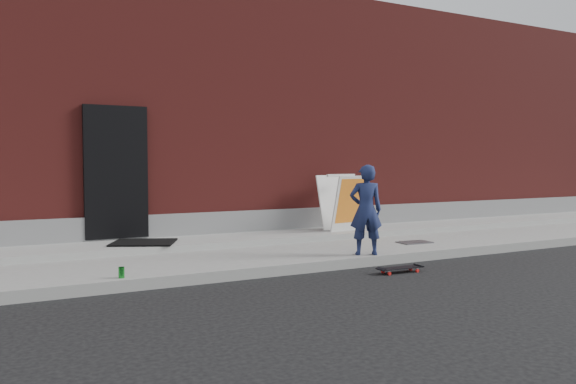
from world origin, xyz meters
TOP-DOWN VIEW (x-y plane):
  - ground at (0.00, 0.00)m, footprint 80.00×80.00m
  - sidewalk at (0.00, 1.50)m, footprint 20.00×3.00m
  - apron at (0.00, 2.40)m, footprint 20.00×1.20m
  - building at (-0.00, 6.99)m, footprint 20.00×8.10m
  - child at (0.60, 0.20)m, footprint 0.59×0.50m
  - skateboard at (0.65, -0.57)m, footprint 0.70×0.20m
  - pizza_sign at (1.51, 2.28)m, footprint 0.72×0.83m
  - soda_can at (-3.07, 0.15)m, footprint 0.10×0.10m
  - doormat at (-2.30, 2.31)m, footprint 1.22×1.13m
  - utility_plate at (2.12, 0.85)m, footprint 0.59×0.40m

SIDE VIEW (x-z plane):
  - ground at x=0.00m, z-range 0.00..0.00m
  - skateboard at x=0.65m, z-range 0.03..0.10m
  - sidewalk at x=0.00m, z-range 0.00..0.15m
  - utility_plate at x=2.12m, z-range 0.15..0.17m
  - apron at x=0.00m, z-range 0.15..0.25m
  - soda_can at x=-3.07m, z-range 0.15..0.28m
  - doormat at x=-2.30m, z-range 0.25..0.28m
  - pizza_sign at x=1.51m, z-range 0.25..1.34m
  - child at x=0.60m, z-range 0.15..1.53m
  - building at x=0.00m, z-range 0.00..5.00m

